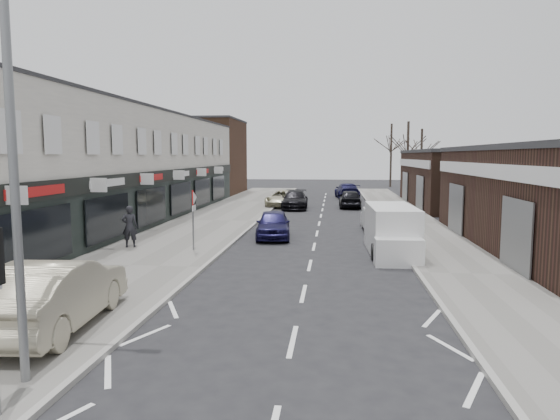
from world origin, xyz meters
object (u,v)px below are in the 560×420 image
(street_lamp, at_px, (21,134))
(parked_car_right_b, at_px, (350,199))
(pedestrian, at_px, (130,226))
(parked_car_left_c, at_px, (282,198))
(white_van, at_px, (392,232))
(parked_car_left_a, at_px, (273,224))
(parked_car_right_c, at_px, (347,191))
(parked_car_left_b, at_px, (295,200))
(sedan_on_pavement, at_px, (55,293))
(warning_sign, at_px, (194,203))
(parked_car_right_a, at_px, (376,219))

(street_lamp, height_order, parked_car_right_b, street_lamp)
(pedestrian, relative_size, parked_car_left_c, 0.39)
(white_van, xyz_separation_m, parked_car_right_b, (-1.20, 19.22, -0.24))
(parked_car_left_a, bearing_deg, parked_car_right_b, 68.81)
(parked_car_left_a, bearing_deg, parked_car_right_c, 74.47)
(parked_car_left_b, bearing_deg, parked_car_right_c, 65.09)
(sedan_on_pavement, distance_m, parked_car_right_c, 39.78)
(street_lamp, height_order, warning_sign, street_lamp)
(warning_sign, xyz_separation_m, parked_car_left_a, (2.96, 4.27, -1.48))
(parked_car_right_b, bearing_deg, parked_car_right_a, 94.67)
(street_lamp, bearing_deg, parked_car_right_a, 68.99)
(white_van, height_order, pedestrian, white_van)
(parked_car_left_c, bearing_deg, parked_car_right_a, -57.05)
(parked_car_left_a, relative_size, parked_car_left_c, 0.87)
(street_lamp, distance_m, warning_sign, 13.04)
(street_lamp, bearing_deg, pedestrian, 105.76)
(street_lamp, distance_m, parked_car_left_c, 33.29)
(sedan_on_pavement, relative_size, pedestrian, 2.69)
(parked_car_left_a, bearing_deg, pedestrian, -152.45)
(parked_car_left_b, relative_size, parked_car_right_a, 1.20)
(parked_car_left_a, height_order, parked_car_left_c, parked_car_left_a)
(parked_car_right_a, bearing_deg, parked_car_right_b, -86.03)
(pedestrian, bearing_deg, sedan_on_pavement, 90.00)
(parked_car_right_a, bearing_deg, parked_car_left_b, -64.71)
(street_lamp, xyz_separation_m, parked_car_right_a, (7.80, 20.30, -3.94))
(parked_car_right_a, bearing_deg, white_van, 90.09)
(pedestrian, xyz_separation_m, parked_car_left_b, (6.04, 18.23, -0.35))
(parked_car_left_b, xyz_separation_m, parked_car_right_b, (4.40, 1.28, 0.02))
(white_van, relative_size, parked_car_left_b, 1.09)
(street_lamp, distance_m, parked_car_right_b, 33.57)
(warning_sign, height_order, parked_car_right_b, warning_sign)
(parked_car_right_b, bearing_deg, sedan_on_pavement, 74.88)
(parked_car_left_c, bearing_deg, parked_car_left_a, -80.39)
(pedestrian, bearing_deg, parked_car_right_c, -123.73)
(parked_car_left_a, xyz_separation_m, parked_car_left_b, (0.00, 14.31, -0.00))
(parked_car_left_c, bearing_deg, warning_sign, -89.66)
(white_van, relative_size, parked_car_right_b, 1.24)
(pedestrian, bearing_deg, parked_car_right_b, -131.84)
(pedestrian, distance_m, parked_car_left_b, 19.20)
(street_lamp, xyz_separation_m, parked_car_left_c, (1.13, 33.04, -3.95))
(street_lamp, distance_m, sedan_on_pavement, 4.75)
(parked_car_left_a, bearing_deg, white_van, -38.41)
(parked_car_right_b, height_order, parked_car_right_c, parked_car_right_c)
(white_van, relative_size, parked_car_left_c, 1.11)
(sedan_on_pavement, height_order, parked_car_right_c, sedan_on_pavement)
(street_lamp, height_order, parked_car_left_a, street_lamp)
(warning_sign, bearing_deg, parked_car_right_c, 75.75)
(parked_car_left_c, bearing_deg, parked_car_right_c, 62.65)
(sedan_on_pavement, distance_m, pedestrian, 10.67)
(sedan_on_pavement, xyz_separation_m, parked_car_right_a, (8.98, 17.51, -0.28))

